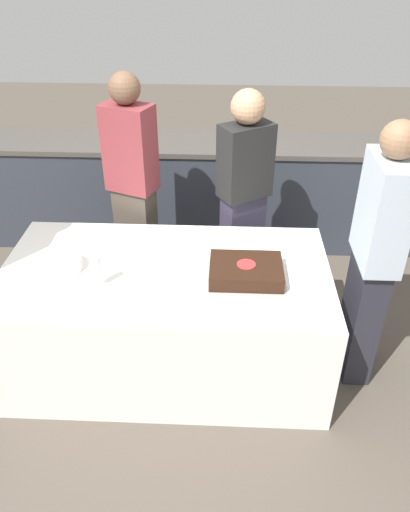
# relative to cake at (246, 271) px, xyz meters

# --- Properties ---
(ground_plane) EXTENTS (14.00, 14.00, 0.00)m
(ground_plane) POSITION_rel_cake_xyz_m (-0.47, 0.06, -0.77)
(ground_plane) COLOR brown
(back_counter) EXTENTS (4.40, 0.58, 0.92)m
(back_counter) POSITION_rel_cake_xyz_m (-0.47, 1.66, -0.31)
(back_counter) COLOR #333842
(back_counter) RESTS_ON ground_plane
(dining_table) EXTENTS (1.94, 1.04, 0.73)m
(dining_table) POSITION_rel_cake_xyz_m (-0.47, 0.06, -0.41)
(dining_table) COLOR white
(dining_table) RESTS_ON ground_plane
(cake) EXTENTS (0.45, 0.35, 0.09)m
(cake) POSITION_rel_cake_xyz_m (0.00, 0.00, 0.00)
(cake) COLOR #B7B2AD
(cake) RESTS_ON dining_table
(plate_stack) EXTENTS (0.24, 0.24, 0.06)m
(plate_stack) POSITION_rel_cake_xyz_m (-1.07, 0.04, -0.01)
(plate_stack) COLOR white
(plate_stack) RESTS_ON dining_table
(wine_glass) EXTENTS (0.06, 0.06, 0.19)m
(wine_glass) POSITION_rel_cake_xyz_m (-0.82, -0.11, 0.08)
(wine_glass) COLOR white
(wine_glass) RESTS_ON dining_table
(side_plate_near_cake) EXTENTS (0.20, 0.20, 0.00)m
(side_plate_near_cake) POSITION_rel_cake_xyz_m (0.03, 0.32, -0.04)
(side_plate_near_cake) COLOR white
(side_plate_near_cake) RESTS_ON dining_table
(person_cutting_cake) EXTENTS (0.39, 0.35, 1.58)m
(person_cutting_cake) POSITION_rel_cake_xyz_m (-0.00, 0.80, 0.06)
(person_cutting_cake) COLOR #383347
(person_cutting_cake) RESTS_ON ground_plane
(person_seated_right) EXTENTS (0.20, 0.40, 1.64)m
(person_seated_right) POSITION_rel_cake_xyz_m (0.72, 0.06, 0.07)
(person_seated_right) COLOR #282833
(person_seated_right) RESTS_ON ground_plane
(person_standing_back) EXTENTS (0.38, 0.31, 1.68)m
(person_standing_back) POSITION_rel_cake_xyz_m (-0.77, 0.80, 0.11)
(person_standing_back) COLOR #4C4238
(person_standing_back) RESTS_ON ground_plane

